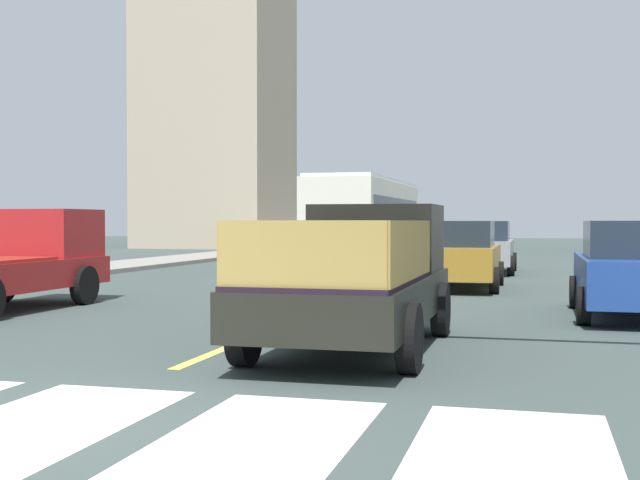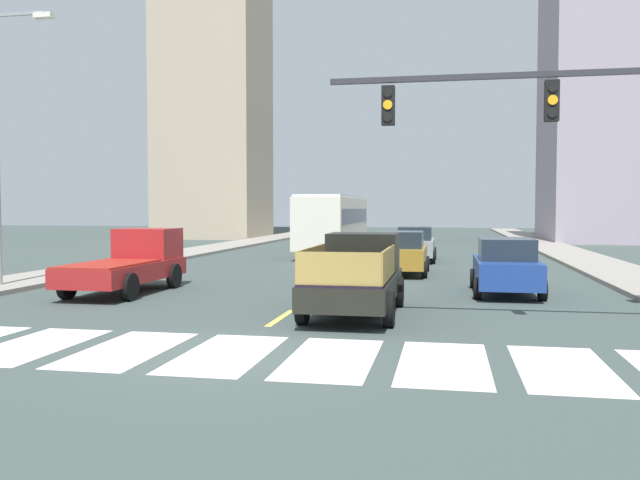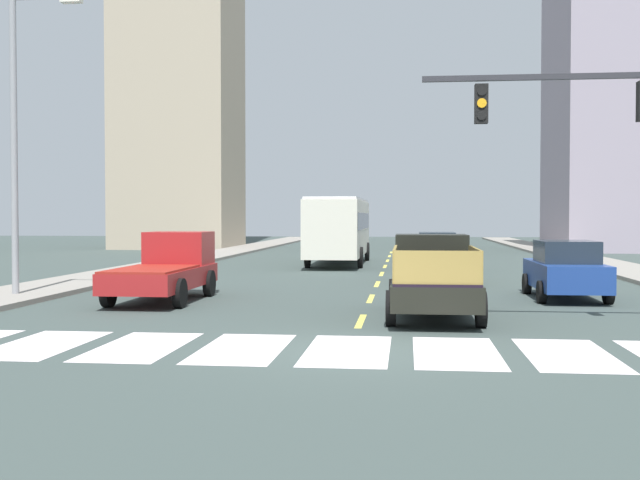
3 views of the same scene
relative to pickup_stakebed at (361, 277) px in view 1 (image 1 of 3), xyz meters
The scene contains 19 objects.
ground_plane 5.58m from the pickup_stakebed, 107.91° to the right, with size 160.00×160.00×0.00m, color #3A4643.
sidewalk_left 17.80m from the pickup_stakebed, 134.08° to the left, with size 2.93×110.00×0.15m, color gray.
crosswalk_stripe_4 5.57m from the pickup_stakebed, 107.91° to the right, with size 1.51×3.38×0.01m, color silver.
crosswalk_stripe_5 5.32m from the pickup_stakebed, 87.31° to the right, with size 1.51×3.38×0.01m, color silver.
crosswalk_stripe_6 5.74m from the pickup_stakebed, 67.35° to the right, with size 1.51×3.38×0.01m, color silver.
lane_dash_0 2.29m from the pickup_stakebed, 143.96° to the right, with size 0.16×2.40×0.01m, color #E1CF51.
lane_dash_1 4.24m from the pickup_stakebed, 114.15° to the left, with size 0.16×2.40×0.01m, color #E1CF51.
lane_dash_2 8.98m from the pickup_stakebed, 100.91° to the left, with size 0.16×2.40×0.01m, color #E1CF51.
lane_dash_3 13.90m from the pickup_stakebed, 97.00° to the left, with size 0.16×2.40×0.01m, color #E1CF51.
lane_dash_4 18.87m from the pickup_stakebed, 95.15° to the left, with size 0.16×2.40×0.01m, color #E1CF51.
lane_dash_5 23.85m from the pickup_stakebed, 94.07° to the left, with size 0.16×2.40×0.01m, color #E1CF51.
lane_dash_6 28.83m from the pickup_stakebed, 93.36° to the left, with size 0.16×2.40×0.01m, color #E1CF51.
lane_dash_7 33.83m from the pickup_stakebed, 92.87° to the left, with size 0.16×2.40×0.01m, color #E1CF51.
pickup_stakebed is the anchor object (origin of this frame).
pickup_dark 8.09m from the pickup_stakebed, 159.52° to the left, with size 2.18×5.20×1.96m.
city_bus 20.76m from the pickup_stakebed, 101.29° to the left, with size 2.72×10.80×3.32m.
sedan_near_left 16.48m from the pickup_stakebed, 87.55° to the left, with size 2.02×4.40×1.72m.
sedan_mid 9.87m from the pickup_stakebed, 87.03° to the left, with size 2.02×4.40×1.72m.
sedan_near_right 5.90m from the pickup_stakebed, 47.22° to the left, with size 2.02×4.40×1.72m.
Camera 1 is at (4.03, -5.84, 1.71)m, focal length 45.97 mm.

